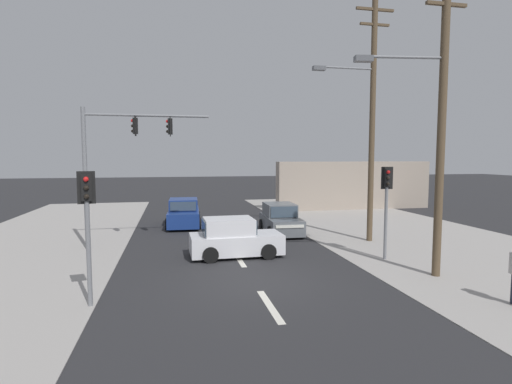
% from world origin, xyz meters
% --- Properties ---
extents(ground_plane, '(140.00, 140.00, 0.00)m').
position_xyz_m(ground_plane, '(0.00, 0.00, 0.00)').
color(ground_plane, '#28282B').
extents(lane_dash_near, '(0.20, 2.40, 0.01)m').
position_xyz_m(lane_dash_near, '(0.00, -2.00, 0.00)').
color(lane_dash_near, silver).
rests_on(lane_dash_near, ground).
extents(lane_dash_mid, '(0.20, 2.40, 0.01)m').
position_xyz_m(lane_dash_mid, '(0.00, 3.00, 0.00)').
color(lane_dash_mid, silver).
rests_on(lane_dash_mid, ground).
extents(lane_dash_far, '(0.20, 2.40, 0.01)m').
position_xyz_m(lane_dash_far, '(0.00, 8.00, 0.00)').
color(lane_dash_far, silver).
rests_on(lane_dash_far, ground).
extents(kerb_right_verge, '(10.00, 44.00, 0.02)m').
position_xyz_m(kerb_right_verge, '(9.00, 2.00, 0.01)').
color(kerb_right_verge, '#A39E99').
rests_on(kerb_right_verge, ground).
extents(kerb_left_verge, '(8.00, 40.00, 0.02)m').
position_xyz_m(kerb_left_verge, '(-8.50, 4.00, 0.01)').
color(kerb_left_verge, '#A39E99').
rests_on(kerb_left_verge, ground).
extents(utility_pole_foreground_right, '(3.77, 0.66, 9.76)m').
position_xyz_m(utility_pole_foreground_right, '(5.86, -0.53, 5.25)').
color(utility_pole_foreground_right, brown).
rests_on(utility_pole_foreground_right, ground).
extents(utility_pole_midground_right, '(3.78, 0.28, 10.94)m').
position_xyz_m(utility_pole_midground_right, '(6.41, 5.02, 5.84)').
color(utility_pole_midground_right, brown).
rests_on(utility_pole_midground_right, ground).
extents(traffic_signal_mast, '(5.29, 0.44, 6.00)m').
position_xyz_m(traffic_signal_mast, '(-4.75, 5.97, 4.15)').
color(traffic_signal_mast, slate).
rests_on(traffic_signal_mast, ground).
extents(pedestal_signal_right_kerb, '(0.44, 0.30, 3.56)m').
position_xyz_m(pedestal_signal_right_kerb, '(5.47, 1.76, 2.42)').
color(pedestal_signal_right_kerb, slate).
rests_on(pedestal_signal_right_kerb, ground).
extents(pedestal_signal_left_kerb, '(0.44, 0.31, 3.56)m').
position_xyz_m(pedestal_signal_left_kerb, '(-4.62, -1.07, 2.42)').
color(pedestal_signal_left_kerb, slate).
rests_on(pedestal_signal_left_kerb, ground).
extents(shopfront_wall_far, '(12.00, 1.00, 3.60)m').
position_xyz_m(shopfront_wall_far, '(11.00, 16.00, 1.80)').
color(shopfront_wall_far, '#A39384').
rests_on(shopfront_wall_far, ground).
extents(hatchback_oncoming_near, '(3.67, 1.84, 1.53)m').
position_xyz_m(hatchback_oncoming_near, '(-0.11, 3.47, 0.70)').
color(hatchback_oncoming_near, silver).
rests_on(hatchback_oncoming_near, ground).
extents(hatchback_crossing_left, '(1.88, 3.69, 1.53)m').
position_xyz_m(hatchback_crossing_left, '(2.96, 7.74, 0.70)').
color(hatchback_crossing_left, slate).
rests_on(hatchback_crossing_left, ground).
extents(sedan_receding_far, '(2.04, 4.31, 1.56)m').
position_xyz_m(sedan_receding_far, '(-1.86, 11.08, 0.70)').
color(sedan_receding_far, navy).
rests_on(sedan_receding_far, ground).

